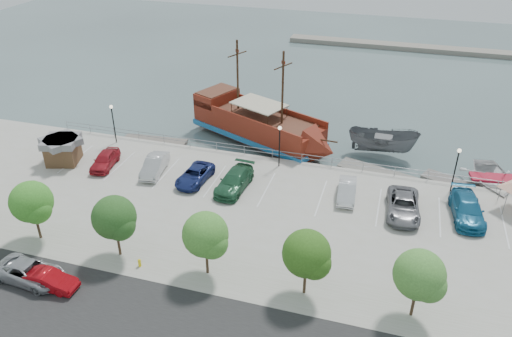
# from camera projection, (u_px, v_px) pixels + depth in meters

# --- Properties ---
(ground) EXTENTS (160.00, 160.00, 0.00)m
(ground) POSITION_uv_depth(u_px,v_px,m) (260.00, 210.00, 44.12)
(ground) COLOR #425152
(sidewalk) EXTENTS (100.00, 4.00, 0.05)m
(sidewalk) POSITION_uv_depth(u_px,v_px,m) (221.00, 275.00, 35.29)
(sidewalk) COLOR gray
(sidewalk) RESTS_ON land_slab
(seawall_railing) EXTENTS (50.00, 0.06, 1.00)m
(seawall_railing) POSITION_uv_depth(u_px,v_px,m) (282.00, 155.00, 49.85)
(seawall_railing) COLOR gray
(seawall_railing) RESTS_ON land_slab
(far_shore) EXTENTS (40.00, 3.00, 0.80)m
(far_shore) POSITION_uv_depth(u_px,v_px,m) (403.00, 47.00, 87.19)
(far_shore) COLOR gray
(far_shore) RESTS_ON ground
(pirate_ship) EXTENTS (18.17, 11.61, 11.38)m
(pirate_ship) POSITION_uv_depth(u_px,v_px,m) (267.00, 129.00, 54.39)
(pirate_ship) COLOR maroon
(pirate_ship) RESTS_ON ground
(patrol_boat) EXTENTS (7.32, 2.86, 2.81)m
(patrol_boat) POSITION_uv_depth(u_px,v_px,m) (383.00, 144.00, 52.33)
(patrol_boat) COLOR #5C5E63
(patrol_boat) RESTS_ON ground
(speedboat) EXTENTS (5.99, 7.61, 1.43)m
(speedboat) POSITION_uv_depth(u_px,v_px,m) (492.00, 181.00, 47.01)
(speedboat) COLOR silver
(speedboat) RESTS_ON ground
(dock_west) EXTENTS (7.33, 2.54, 0.41)m
(dock_west) POSITION_uv_depth(u_px,v_px,m) (154.00, 142.00, 55.41)
(dock_west) COLOR #6C645B
(dock_west) RESTS_ON ground
(dock_mid) EXTENTS (7.97, 4.39, 0.44)m
(dock_mid) POSITION_uv_depth(u_px,v_px,m) (377.00, 173.00, 49.34)
(dock_mid) COLOR slate
(dock_mid) RESTS_ON ground
(dock_east) EXTENTS (6.81, 4.46, 0.38)m
(dock_east) POSITION_uv_depth(u_px,v_px,m) (457.00, 185.00, 47.47)
(dock_east) COLOR #68635E
(dock_east) RESTS_ON ground
(shed) EXTENTS (3.95, 3.95, 2.62)m
(shed) POSITION_uv_depth(u_px,v_px,m) (62.00, 149.00, 49.07)
(shed) COLOR brown
(shed) RESTS_ON land_slab
(street_van) EXTENTS (5.29, 2.75, 1.42)m
(street_van) POSITION_uv_depth(u_px,v_px,m) (29.00, 272.00, 34.56)
(street_van) COLOR #999CA1
(street_van) RESTS_ON street
(street_sedan) EXTENTS (3.97, 1.39, 1.31)m
(street_sedan) POSITION_uv_depth(u_px,v_px,m) (49.00, 280.00, 33.92)
(street_sedan) COLOR #AB0A11
(street_sedan) RESTS_ON street
(fire_hydrant) EXTENTS (0.24, 0.24, 0.68)m
(fire_hydrant) POSITION_uv_depth(u_px,v_px,m) (140.00, 263.00, 35.93)
(fire_hydrant) COLOR yellow
(fire_hydrant) RESTS_ON sidewalk
(lamp_post_left) EXTENTS (0.36, 0.36, 4.28)m
(lamp_post_left) POSITION_uv_depth(u_px,v_px,m) (113.00, 117.00, 52.06)
(lamp_post_left) COLOR black
(lamp_post_left) RESTS_ON land_slab
(lamp_post_mid) EXTENTS (0.36, 0.36, 4.28)m
(lamp_post_mid) POSITION_uv_depth(u_px,v_px,m) (280.00, 139.00, 47.57)
(lamp_post_mid) COLOR black
(lamp_post_mid) RESTS_ON land_slab
(lamp_post_right) EXTENTS (0.36, 0.36, 4.28)m
(lamp_post_right) POSITION_uv_depth(u_px,v_px,m) (457.00, 162.00, 43.58)
(lamp_post_right) COLOR black
(lamp_post_right) RESTS_ON land_slab
(tree_b) EXTENTS (3.30, 3.20, 5.00)m
(tree_b) POSITION_uv_depth(u_px,v_px,m) (33.00, 204.00, 37.31)
(tree_b) COLOR #473321
(tree_b) RESTS_ON sidewalk
(tree_c) EXTENTS (3.30, 3.20, 5.00)m
(tree_c) POSITION_uv_depth(u_px,v_px,m) (116.00, 219.00, 35.57)
(tree_c) COLOR #473321
(tree_c) RESTS_ON sidewalk
(tree_d) EXTENTS (3.30, 3.20, 5.00)m
(tree_d) POSITION_uv_depth(u_px,v_px,m) (207.00, 237.00, 33.82)
(tree_d) COLOR #473321
(tree_d) RESTS_ON sidewalk
(tree_e) EXTENTS (3.30, 3.20, 5.00)m
(tree_e) POSITION_uv_depth(u_px,v_px,m) (308.00, 256.00, 32.07)
(tree_e) COLOR #473321
(tree_e) RESTS_ON sidewalk
(tree_f) EXTENTS (3.30, 3.20, 5.00)m
(tree_f) POSITION_uv_depth(u_px,v_px,m) (422.00, 277.00, 30.33)
(tree_f) COLOR #473321
(tree_f) RESTS_ON sidewalk
(parked_car_a) EXTENTS (2.40, 4.63, 1.51)m
(parked_car_a) POSITION_uv_depth(u_px,v_px,m) (105.00, 160.00, 48.57)
(parked_car_a) COLOR #A31A24
(parked_car_a) RESTS_ON land_slab
(parked_car_b) EXTENTS (2.33, 4.92, 1.56)m
(parked_car_b) POSITION_uv_depth(u_px,v_px,m) (155.00, 165.00, 47.54)
(parked_car_b) COLOR #BBBBBC
(parked_car_b) RESTS_ON land_slab
(parked_car_c) EXTENTS (2.61, 5.01, 1.35)m
(parked_car_c) POSITION_uv_depth(u_px,v_px,m) (195.00, 175.00, 46.14)
(parked_car_c) COLOR navy
(parked_car_c) RESTS_ON land_slab
(parked_car_d) EXTENTS (2.64, 5.72, 1.62)m
(parked_car_d) POSITION_uv_depth(u_px,v_px,m) (234.00, 181.00, 45.00)
(parked_car_d) COLOR #285F3D
(parked_car_d) RESTS_ON land_slab
(parked_car_f) EXTENTS (1.89, 4.51, 1.45)m
(parked_car_f) POSITION_uv_depth(u_px,v_px,m) (347.00, 190.00, 43.74)
(parked_car_f) COLOR silver
(parked_car_f) RESTS_ON land_slab
(parked_car_g) EXTENTS (2.97, 5.84, 1.58)m
(parked_car_g) POSITION_uv_depth(u_px,v_px,m) (403.00, 206.00, 41.54)
(parked_car_g) COLOR slate
(parked_car_g) RESTS_ON land_slab
(parked_car_h) EXTENTS (2.96, 5.98, 1.67)m
(parked_car_h) POSITION_uv_depth(u_px,v_px,m) (467.00, 209.00, 41.05)
(parked_car_h) COLOR #1B648C
(parked_car_h) RESTS_ON land_slab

